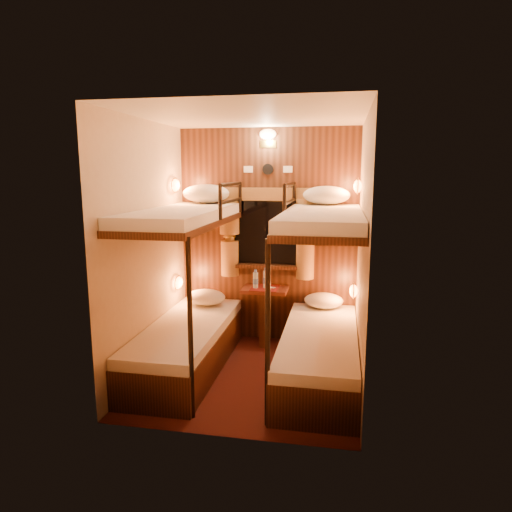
% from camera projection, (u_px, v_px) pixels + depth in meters
% --- Properties ---
extents(floor, '(2.10, 2.10, 0.00)m').
position_uv_depth(floor, '(250.00, 375.00, 4.37)').
color(floor, '#3B1310').
rests_on(floor, ground).
extents(ceiling, '(2.10, 2.10, 0.00)m').
position_uv_depth(ceiling, '(249.00, 116.00, 3.94)').
color(ceiling, silver).
rests_on(ceiling, wall_back).
extents(wall_back, '(2.40, 0.00, 2.40)m').
position_uv_depth(wall_back, '(268.00, 237.00, 5.17)').
color(wall_back, '#C6B293').
rests_on(wall_back, floor).
extents(wall_front, '(2.40, 0.00, 2.40)m').
position_uv_depth(wall_front, '(220.00, 278.00, 3.14)').
color(wall_front, '#C6B293').
rests_on(wall_front, floor).
extents(wall_left, '(0.00, 2.40, 2.40)m').
position_uv_depth(wall_left, '(147.00, 249.00, 4.34)').
color(wall_left, '#C6B293').
rests_on(wall_left, floor).
extents(wall_right, '(0.00, 2.40, 2.40)m').
position_uv_depth(wall_right, '(362.00, 256.00, 3.97)').
color(wall_right, '#C6B293').
rests_on(wall_right, floor).
extents(back_panel, '(2.00, 0.03, 2.40)m').
position_uv_depth(back_panel, '(268.00, 237.00, 5.16)').
color(back_panel, black).
rests_on(back_panel, floor).
extents(bunk_left, '(0.72, 1.90, 1.82)m').
position_uv_depth(bunk_left, '(186.00, 313.00, 4.45)').
color(bunk_left, black).
rests_on(bunk_left, floor).
extents(bunk_right, '(0.72, 1.90, 1.82)m').
position_uv_depth(bunk_right, '(320.00, 321.00, 4.22)').
color(bunk_right, black).
rests_on(bunk_right, floor).
extents(window, '(1.00, 0.12, 0.79)m').
position_uv_depth(window, '(267.00, 239.00, 5.13)').
color(window, black).
rests_on(window, back_panel).
extents(curtains, '(1.10, 0.22, 1.00)m').
position_uv_depth(curtains, '(267.00, 232.00, 5.08)').
color(curtains, olive).
rests_on(curtains, back_panel).
extents(back_fixtures, '(0.54, 0.09, 0.48)m').
position_uv_depth(back_fixtures, '(268.00, 141.00, 4.93)').
color(back_fixtures, black).
rests_on(back_fixtures, back_panel).
extents(reading_lamps, '(2.00, 0.20, 1.25)m').
position_uv_depth(reading_lamps, '(263.00, 237.00, 4.82)').
color(reading_lamps, orange).
rests_on(reading_lamps, wall_left).
extents(table, '(0.50, 0.34, 0.66)m').
position_uv_depth(table, '(265.00, 308.00, 5.12)').
color(table, '#531E13').
rests_on(table, floor).
extents(bottle_left, '(0.06, 0.06, 0.21)m').
position_uv_depth(bottle_left, '(256.00, 280.00, 5.05)').
color(bottle_left, '#99BFE5').
rests_on(bottle_left, table).
extents(bottle_right, '(0.07, 0.07, 0.23)m').
position_uv_depth(bottle_right, '(266.00, 279.00, 5.05)').
color(bottle_right, '#99BFE5').
rests_on(bottle_right, table).
extents(sachet_a, '(0.09, 0.08, 0.01)m').
position_uv_depth(sachet_a, '(272.00, 288.00, 5.07)').
color(sachet_a, silver).
rests_on(sachet_a, table).
extents(sachet_b, '(0.08, 0.08, 0.00)m').
position_uv_depth(sachet_b, '(268.00, 288.00, 5.06)').
color(sachet_b, silver).
rests_on(sachet_b, table).
extents(pillow_lower_left, '(0.44, 0.32, 0.17)m').
position_uv_depth(pillow_lower_left, '(206.00, 297.00, 5.10)').
color(pillow_lower_left, silver).
rests_on(pillow_lower_left, bunk_left).
extents(pillow_lower_right, '(0.42, 0.30, 0.17)m').
position_uv_depth(pillow_lower_right, '(324.00, 300.00, 4.98)').
color(pillow_lower_right, silver).
rests_on(pillow_lower_right, bunk_right).
extents(pillow_upper_left, '(0.52, 0.37, 0.20)m').
position_uv_depth(pillow_upper_left, '(206.00, 194.00, 4.97)').
color(pillow_upper_left, silver).
rests_on(pillow_upper_left, bunk_left).
extents(pillow_upper_right, '(0.49, 0.35, 0.19)m').
position_uv_depth(pillow_upper_right, '(326.00, 195.00, 4.74)').
color(pillow_upper_right, silver).
rests_on(pillow_upper_right, bunk_right).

